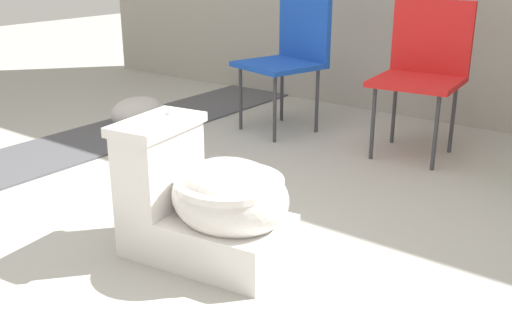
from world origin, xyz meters
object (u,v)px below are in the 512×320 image
(folding_chair_left, at_px, (291,48))
(boulder_near, at_px, (139,113))
(toilet, at_px, (207,203))
(folding_chair_middle, at_px, (424,62))

(folding_chair_left, relative_size, boulder_near, 2.30)
(folding_chair_left, distance_m, boulder_near, 1.05)
(toilet, relative_size, folding_chair_left, 0.81)
(folding_chair_middle, xyz_separation_m, boulder_near, (-1.60, -0.65, -0.41))
(toilet, xyz_separation_m, boulder_near, (-1.48, 1.00, -0.12))
(folding_chair_middle, bearing_deg, boulder_near, -73.25)
(folding_chair_middle, bearing_deg, folding_chair_left, -91.75)
(folding_chair_left, bearing_deg, boulder_near, -36.61)
(toilet, xyz_separation_m, folding_chair_left, (-0.71, 1.60, 0.29))
(toilet, bearing_deg, folding_chair_middle, 77.85)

